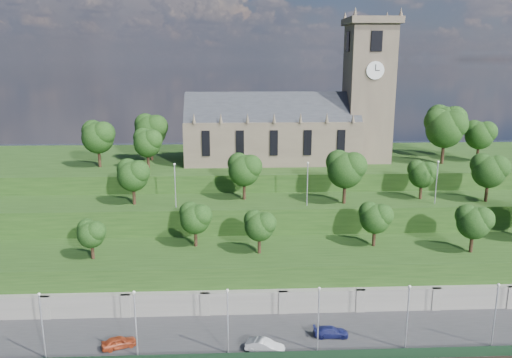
{
  "coord_description": "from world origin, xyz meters",
  "views": [
    {
      "loc": [
        -11.17,
        -47.09,
        33.83
      ],
      "look_at": [
        -7.64,
        30.0,
        15.33
      ],
      "focal_mm": 35.0,
      "sensor_mm": 36.0,
      "label": 1
    }
  ],
  "objects_px": {
    "church": "(297,122)",
    "car_right": "(331,332)",
    "car_left": "(119,342)",
    "car_middle": "(265,346)"
  },
  "relations": [
    {
      "from": "car_right",
      "to": "church",
      "type": "bearing_deg",
      "value": 1.82
    },
    {
      "from": "car_left",
      "to": "car_middle",
      "type": "xyz_separation_m",
      "value": [
        16.48,
        -1.65,
        0.06
      ]
    },
    {
      "from": "church",
      "to": "car_right",
      "type": "xyz_separation_m",
      "value": [
        -0.71,
        -40.6,
        -19.92
      ]
    },
    {
      "from": "car_middle",
      "to": "car_right",
      "type": "distance_m",
      "value": 8.48
    },
    {
      "from": "car_left",
      "to": "car_middle",
      "type": "distance_m",
      "value": 16.57
    },
    {
      "from": "car_middle",
      "to": "car_right",
      "type": "relative_size",
      "value": 1.05
    },
    {
      "from": "car_middle",
      "to": "car_right",
      "type": "height_order",
      "value": "car_middle"
    },
    {
      "from": "church",
      "to": "car_right",
      "type": "relative_size",
      "value": 9.3
    },
    {
      "from": "church",
      "to": "car_middle",
      "type": "height_order",
      "value": "church"
    },
    {
      "from": "church",
      "to": "car_left",
      "type": "height_order",
      "value": "church"
    }
  ]
}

